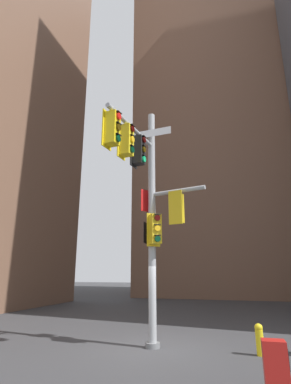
# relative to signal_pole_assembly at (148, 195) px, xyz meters

# --- Properties ---
(ground) EXTENTS (120.00, 120.00, 0.00)m
(ground) POSITION_rel_signal_pole_assembly_xyz_m (-0.04, 0.70, -4.83)
(ground) COLOR #38383A
(building_mid_block) EXTENTS (17.08, 17.08, 35.79)m
(building_mid_block) POSITION_rel_signal_pole_assembly_xyz_m (1.64, 27.21, 13.07)
(building_mid_block) COLOR brown
(building_mid_block) RESTS_ON ground
(signal_pole_assembly) EXTENTS (2.85, 3.51, 8.20)m
(signal_pole_assembly) POSITION_rel_signal_pole_assembly_xyz_m (0.00, 0.00, 0.00)
(signal_pole_assembly) COLOR #9EA0A3
(signal_pole_assembly) RESTS_ON ground
(fire_hydrant) EXTENTS (0.33, 0.23, 0.86)m
(fire_hydrant) POSITION_rel_signal_pole_assembly_xyz_m (3.18, 0.68, -4.38)
(fire_hydrant) COLOR yellow
(fire_hydrant) RESTS_ON ground
(newspaper_box) EXTENTS (0.45, 0.36, 1.03)m
(newspaper_box) POSITION_rel_signal_pole_assembly_xyz_m (3.24, -2.47, -4.31)
(newspaper_box) COLOR red
(newspaper_box) RESTS_ON ground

